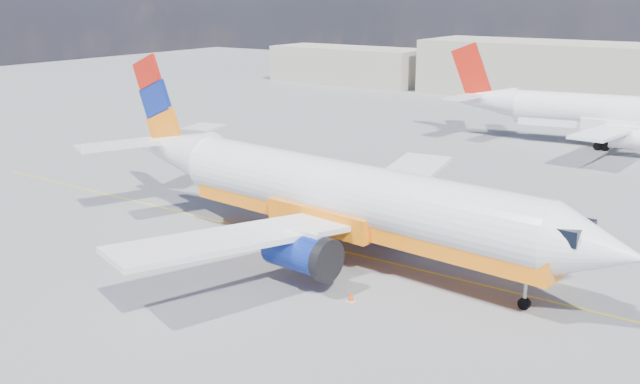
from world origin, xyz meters
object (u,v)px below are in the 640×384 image
Objects in this scene: main_jet at (335,195)px; gse_tug at (535,258)px; second_jet at (616,114)px; traffic_cone at (351,297)px.

main_jet reaches higher than gse_tug.
second_jet is at bearing 86.62° from main_jet.
gse_tug is (4.79, -37.48, -2.44)m from second_jet.
main_jet is 7.57m from traffic_cone.
gse_tug is 10.98m from traffic_cone.
gse_tug is (10.76, 3.88, -2.78)m from main_jet.
main_jet is 68.45× the size of traffic_cone.
main_jet is at bearing 131.18° from traffic_cone.
second_jet is 62.39× the size of traffic_cone.
second_jet is 37.86m from gse_tug.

